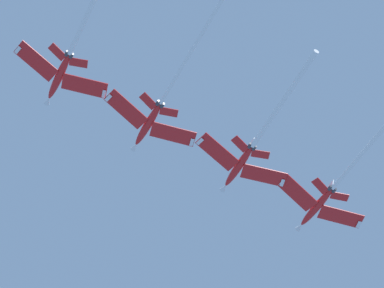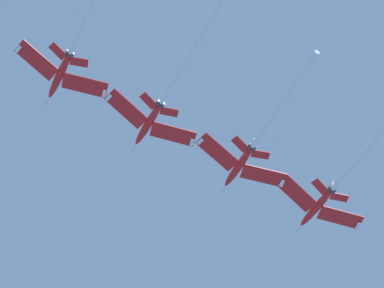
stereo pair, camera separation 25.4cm
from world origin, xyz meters
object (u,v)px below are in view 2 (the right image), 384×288
(jet_centre, at_px, (255,143))
(jet_inner_right, at_px, (338,183))
(jet_far_left, at_px, (71,51))
(jet_inner_left, at_px, (159,106))

(jet_centre, height_order, jet_inner_right, jet_inner_right)
(jet_centre, bearing_deg, jet_inner_right, 154.38)
(jet_far_left, distance_m, jet_centre, 40.06)
(jet_inner_left, xyz_separation_m, jet_inner_right, (-34.08, 18.37, -0.77))
(jet_far_left, relative_size, jet_centre, 1.00)
(jet_far_left, bearing_deg, jet_centre, 154.64)
(jet_inner_left, xyz_separation_m, jet_centre, (-17.35, 10.34, -0.66))
(jet_inner_left, relative_size, jet_centre, 1.07)
(jet_far_left, bearing_deg, jet_inner_left, 160.12)
(jet_centre, distance_m, jet_inner_right, 18.56)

